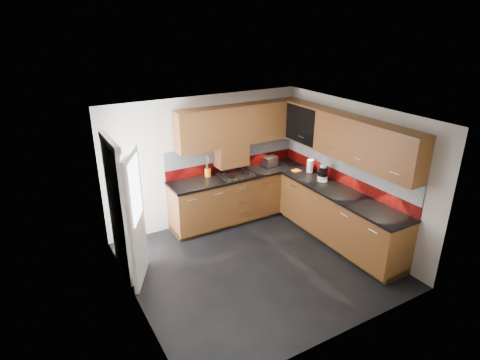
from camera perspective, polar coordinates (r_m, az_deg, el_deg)
room at (r=5.82m, az=2.57°, el=0.41°), size 4.00×3.80×2.64m
base_cabinets at (r=7.35m, az=6.49°, el=-3.93°), size 2.70×3.20×0.95m
countertop at (r=7.13m, az=6.64°, el=-0.52°), size 2.72×3.22×0.04m
backsplash at (r=7.32m, az=7.12°, el=2.50°), size 2.70×3.20×0.54m
upper_cabinets at (r=6.99m, az=7.77°, el=6.93°), size 2.50×3.20×0.72m
extractor_hood at (r=7.44m, az=-1.26°, el=3.55°), size 0.60×0.33×0.40m
glass_cabinet at (r=7.49m, az=9.41°, el=8.08°), size 0.32×0.80×0.66m
back_door at (r=6.02m, az=-16.00°, el=-4.57°), size 0.42×1.19×2.04m
gas_hob at (r=7.41m, az=-0.62°, el=0.82°), size 0.60×0.53×0.05m
utensil_pot at (r=7.35m, az=-4.61°, el=1.23°), size 0.12×0.12×0.41m
toaster at (r=7.85m, az=4.33°, el=2.64°), size 0.29×0.20×0.20m
food_processor at (r=7.26m, az=11.69°, el=0.91°), size 0.18×0.18×0.30m
paper_towel at (r=7.63m, az=9.93°, el=1.97°), size 0.14×0.14×0.25m
orange_cloth at (r=7.68m, az=7.97°, el=1.33°), size 0.16×0.13×0.02m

